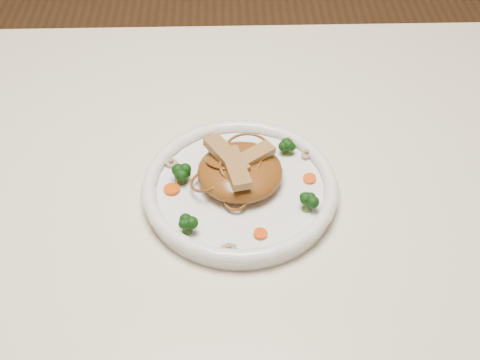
{
  "coord_description": "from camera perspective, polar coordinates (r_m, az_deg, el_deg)",
  "views": [
    {
      "loc": [
        0.04,
        -0.63,
        1.37
      ],
      "look_at": [
        0.06,
        -0.04,
        0.78
      ],
      "focal_mm": 46.93,
      "sensor_mm": 36.0,
      "label": 1
    }
  ],
  "objects": [
    {
      "name": "mushroom_3",
      "position": [
        0.91,
        4.49,
        3.42
      ],
      "size": [
        0.04,
        0.04,
        0.01
      ],
      "primitive_type": "cylinder",
      "rotation": [
        0.0,
        0.0,
        2.21
      ],
      "color": "tan",
      "rests_on": "plate"
    },
    {
      "name": "mushroom_0",
      "position": [
        0.77,
        -1.05,
        -6.29
      ],
      "size": [
        0.02,
        0.02,
        0.01
      ],
      "primitive_type": "cylinder",
      "rotation": [
        0.0,
        0.0,
        0.18
      ],
      "color": "tan",
      "rests_on": "plate"
    },
    {
      "name": "mushroom_1",
      "position": [
        0.89,
        6.07,
        2.32
      ],
      "size": [
        0.03,
        0.03,
        0.01
      ],
      "primitive_type": "cylinder",
      "rotation": [
        0.0,
        0.0,
        1.04
      ],
      "color": "tan",
      "rests_on": "plate"
    },
    {
      "name": "chicken_c",
      "position": [
        0.82,
        -0.41,
        1.13
      ],
      "size": [
        0.04,
        0.08,
        0.01
      ],
      "primitive_type": "cube",
      "rotation": [
        0.0,
        0.0,
        4.94
      ],
      "color": "#9E7C4A",
      "rests_on": "noodle_mound"
    },
    {
      "name": "carrot_3",
      "position": [
        0.91,
        -2.64,
        3.54
      ],
      "size": [
        0.02,
        0.02,
        0.0
      ],
      "primitive_type": "cylinder",
      "rotation": [
        0.0,
        0.0,
        -0.13
      ],
      "color": "#ED4E08",
      "rests_on": "plate"
    },
    {
      "name": "carrot_2",
      "position": [
        0.86,
        6.34,
        0.11
      ],
      "size": [
        0.02,
        0.02,
        0.0
      ],
      "primitive_type": "cylinder",
      "rotation": [
        0.0,
        0.0,
        -0.14
      ],
      "color": "#ED4E08",
      "rests_on": "plate"
    },
    {
      "name": "table",
      "position": [
        0.96,
        -3.63,
        -3.93
      ],
      "size": [
        1.2,
        0.8,
        0.75
      ],
      "color": "beige",
      "rests_on": "ground"
    },
    {
      "name": "noodle_mound",
      "position": [
        0.84,
        0.0,
        0.77
      ],
      "size": [
        0.15,
        0.15,
        0.04
      ],
      "primitive_type": "ellipsoid",
      "rotation": [
        0.0,
        0.0,
        -0.37
      ],
      "color": "brown",
      "rests_on": "plate"
    },
    {
      "name": "mushroom_2",
      "position": [
        0.88,
        -6.26,
        1.49
      ],
      "size": [
        0.03,
        0.03,
        0.01
      ],
      "primitive_type": "cylinder",
      "rotation": [
        0.0,
        0.0,
        -0.47
      ],
      "color": "tan",
      "rests_on": "plate"
    },
    {
      "name": "chicken_b",
      "position": [
        0.84,
        -1.25,
        2.25
      ],
      "size": [
        0.06,
        0.08,
        0.01
      ],
      "primitive_type": "cube",
      "rotation": [
        0.0,
        0.0,
        2.16
      ],
      "color": "#9E7C4A",
      "rests_on": "noodle_mound"
    },
    {
      "name": "plate",
      "position": [
        0.85,
        0.0,
        -1.05
      ],
      "size": [
        0.28,
        0.28,
        0.02
      ],
      "primitive_type": "cylinder",
      "rotation": [
        0.0,
        0.0,
        -0.05
      ],
      "color": "white",
      "rests_on": "table"
    },
    {
      "name": "carrot_4",
      "position": [
        0.79,
        1.86,
        -4.92
      ],
      "size": [
        0.02,
        0.02,
        0.0
      ],
      "primitive_type": "cylinder",
      "rotation": [
        0.0,
        0.0,
        0.11
      ],
      "color": "#ED4E08",
      "rests_on": "plate"
    },
    {
      "name": "carrot_0",
      "position": [
        0.9,
        2.25,
        2.88
      ],
      "size": [
        0.02,
        0.02,
        0.0
      ],
      "primitive_type": "cylinder",
      "rotation": [
        0.0,
        0.0,
        0.13
      ],
      "color": "#ED4E08",
      "rests_on": "plate"
    },
    {
      "name": "broccoli_0",
      "position": [
        0.89,
        4.43,
        3.08
      ],
      "size": [
        0.03,
        0.03,
        0.03
      ],
      "primitive_type": null,
      "rotation": [
        0.0,
        0.0,
        -0.06
      ],
      "color": "#0C380B",
      "rests_on": "plate"
    },
    {
      "name": "broccoli_1",
      "position": [
        0.85,
        -5.36,
        0.52
      ],
      "size": [
        0.03,
        0.03,
        0.03
      ],
      "primitive_type": null,
      "rotation": [
        0.0,
        0.0,
        0.05
      ],
      "color": "#0C380B",
      "rests_on": "plate"
    },
    {
      "name": "broccoli_2",
      "position": [
        0.79,
        -4.87,
        -4.04
      ],
      "size": [
        0.03,
        0.03,
        0.03
      ],
      "primitive_type": null,
      "rotation": [
        0.0,
        0.0,
        0.1
      ],
      "color": "#0C380B",
      "rests_on": "plate"
    },
    {
      "name": "broccoli_3",
      "position": [
        0.81,
        6.16,
        -1.84
      ],
      "size": [
        0.03,
        0.03,
        0.03
      ],
      "primitive_type": null,
      "rotation": [
        0.0,
        0.0,
        -0.04
      ],
      "color": "#0C380B",
      "rests_on": "plate"
    },
    {
      "name": "chicken_a",
      "position": [
        0.83,
        1.03,
        2.12
      ],
      "size": [
        0.07,
        0.06,
        0.01
      ],
      "primitive_type": "cube",
      "rotation": [
        0.0,
        0.0,
        0.61
      ],
      "color": "#9E7C4A",
      "rests_on": "noodle_mound"
    },
    {
      "name": "carrot_1",
      "position": [
        0.85,
        -6.22,
        -0.84
      ],
      "size": [
        0.03,
        0.03,
        0.0
      ],
      "primitive_type": "cylinder",
      "rotation": [
        0.0,
        0.0,
        -0.15
      ],
      "color": "#ED4E08",
      "rests_on": "plate"
    }
  ]
}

